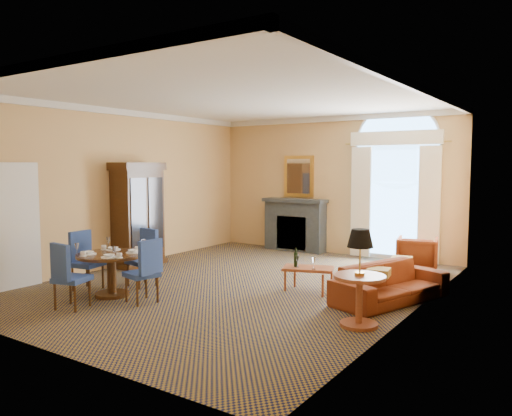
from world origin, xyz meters
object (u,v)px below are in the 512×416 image
Objects in this scene: armoire at (138,216)px; sofa at (390,283)px; dining_table at (111,264)px; armchair at (417,254)px; coffee_table at (307,269)px; side_table at (360,268)px.

armoire is 1.08× the size of sofa.
dining_table is at bearing 139.11° from sofa.
armchair is at bearing 51.86° from dining_table.
armoire reaches higher than coffee_table.
armchair is 3.74m from side_table.
coffee_table reaches higher than armchair.
dining_table is at bearing -168.53° from side_table.
dining_table is (1.48, -1.95, -0.51)m from armoire.
armchair is (-0.27, 2.34, 0.06)m from sofa.
side_table is (1.37, -1.17, 0.37)m from coffee_table.
armoire is 5.33m from sofa.
sofa is 2.59× the size of armchair.
armchair is at bearing 47.40° from coffee_table.
coffee_table is at bearing 139.62° from side_table.
sofa is at bearing 2.13° from armoire.
armoire is 4.00m from coffee_table.
side_table is (5.32, -1.17, -0.27)m from armoire.
dining_table is 3.92m from side_table.
armoire is at bearing 111.73° from sofa.
dining_table is 0.55× the size of sofa.
dining_table is 3.14m from coffee_table.
armoire is 1.97× the size of dining_table.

